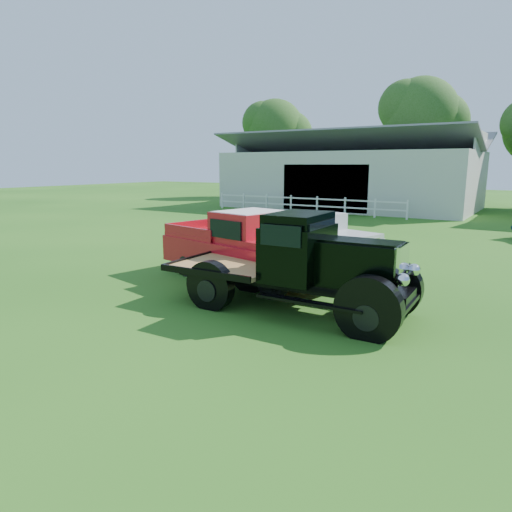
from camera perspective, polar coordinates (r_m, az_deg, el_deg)
The scene contains 8 objects.
ground at distance 10.78m, azimuth -4.38°, elevation -6.43°, with size 120.00×120.00×0.00m, color #215314.
shed_left at distance 36.64m, azimuth 11.81°, elevation 10.36°, with size 18.80×10.20×5.60m, color beige, non-canonical shape.
fence_rail at distance 31.67m, azimuth 5.99°, elevation 6.43°, with size 14.20×0.16×1.20m, color white, non-canonical shape.
tree_a at distance 47.81m, azimuth 2.36°, elevation 13.70°, with size 6.30×6.30×10.50m, color #1B440C, non-canonical shape.
tree_b at distance 43.46m, azimuth 19.72°, elevation 13.96°, with size 6.90×6.90×11.50m, color #1B440C, non-canonical shape.
vintage_flatbed at distance 10.34m, azimuth 4.74°, elevation -0.77°, with size 5.67×2.24×2.24m, color black, non-canonical shape.
red_pickup at distance 13.02m, azimuth -1.08°, elevation 1.32°, with size 5.59×2.15×2.04m, color red, non-canonical shape.
white_pickup at distance 15.88m, azimuth 7.70°, elevation 2.31°, with size 4.45×1.73×1.63m, color #BCBBBA, non-canonical shape.
Camera 1 is at (6.23, -8.16, 3.29)m, focal length 32.00 mm.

